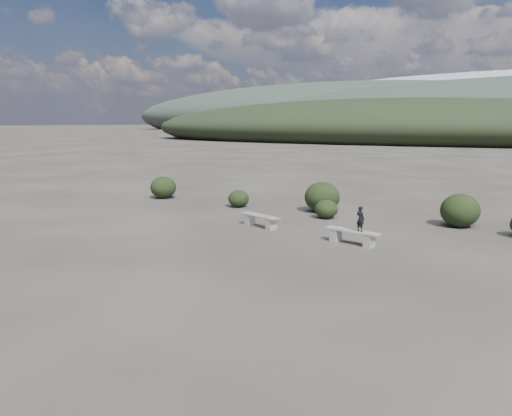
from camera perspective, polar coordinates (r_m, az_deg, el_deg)
The scene contains 9 objects.
ground at distance 13.83m, azimuth -6.52°, elevation -6.72°, with size 1200.00×1200.00×0.00m, color #2C2822.
bench_left at distance 18.80m, azimuth 0.47°, elevation -1.36°, with size 1.89×0.93×0.46m.
bench_right at distance 16.47m, azimuth 10.93°, elevation -3.13°, with size 1.92×0.74×0.47m.
seated_person at distance 16.20m, azimuth 11.84°, elevation -1.21°, with size 0.30×0.20×0.83m, color black.
shrub_a at distance 23.25m, azimuth -2.01°, elevation 1.08°, with size 0.98×0.98×0.80m, color black.
shrub_b at distance 22.12m, azimuth 7.57°, elevation 1.25°, with size 1.56×1.56×1.33m, color black.
shrub_c at distance 20.70m, azimuth 8.03°, elevation -0.14°, with size 0.96×0.96×0.77m, color black.
shrub_d at distance 20.31m, azimuth 22.29°, elevation -0.26°, with size 1.44×1.44×1.26m, color black.
shrub_f at distance 26.41m, azimuth -10.54°, elevation 2.33°, with size 1.34×1.34×1.13m, color black.
Camera 1 is at (8.20, -10.43, 3.91)m, focal length 35.00 mm.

